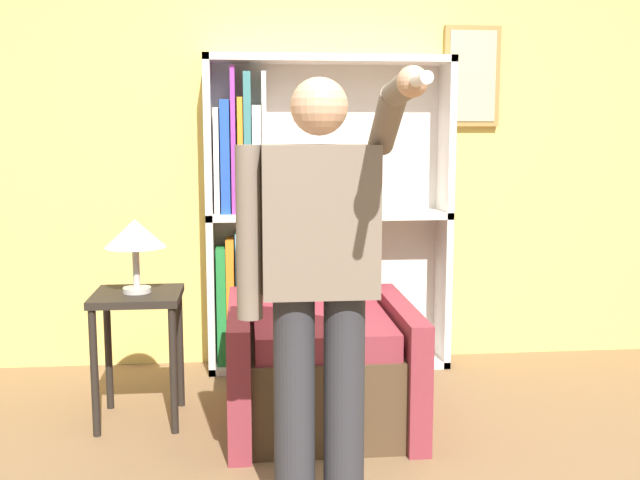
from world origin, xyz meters
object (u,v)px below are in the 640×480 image
person_standing (319,274)px  table_lamp (135,236)px  side_table (138,318)px  bookcase (295,225)px  armchair (319,348)px

person_standing → table_lamp: (-0.78, 0.99, 0.01)m
side_table → bookcase: bearing=44.0°
table_lamp → person_standing: bearing=-51.8°
armchair → person_standing: (-0.09, -0.94, 0.55)m
bookcase → table_lamp: 1.13m
armchair → person_standing: 1.09m
bookcase → armchair: bookcase is taller
bookcase → person_standing: (-0.03, -1.77, 0.04)m
side_table → table_lamp: (0.00, -0.00, 0.40)m
bookcase → person_standing: bearing=-91.1°
bookcase → person_standing: bookcase is taller
person_standing → side_table: (-0.78, 0.99, -0.39)m
bookcase → armchair: size_ratio=1.59×
armchair → side_table: armchair is taller
armchair → table_lamp: 1.03m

